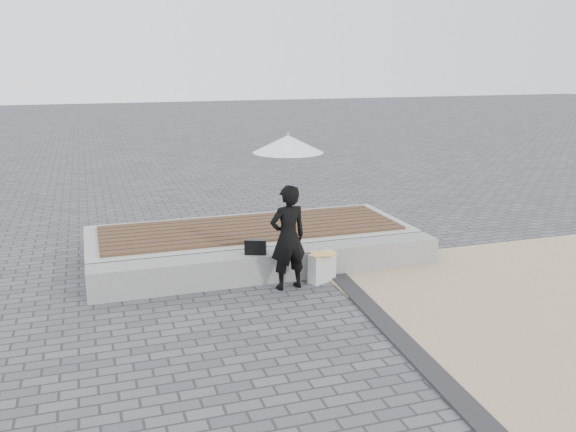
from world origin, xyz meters
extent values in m
plane|color=#545359|center=(0.00, 0.00, 0.00)|extent=(80.00, 80.00, 0.00)
cube|color=tan|center=(3.20, -0.50, 0.01)|extent=(5.00, 5.00, 0.02)
cube|color=#29292B|center=(0.75, -0.50, 0.02)|extent=(0.61, 5.20, 0.04)
cube|color=gray|center=(0.00, 1.60, 0.20)|extent=(5.00, 0.45, 0.40)
cube|color=#A9A8A3|center=(0.00, 2.80, 0.20)|extent=(5.00, 2.00, 0.40)
imported|color=black|center=(0.07, 1.16, 0.71)|extent=(0.56, 0.42, 1.41)
cylinder|color=silver|center=(0.07, 1.16, 1.38)|extent=(0.02, 0.02, 0.90)
cone|color=white|center=(0.07, 1.16, 1.94)|extent=(0.90, 0.90, 0.22)
sphere|color=silver|center=(0.07, 1.16, 2.07)|extent=(0.03, 0.03, 0.03)
cube|color=black|center=(-0.27, 1.52, 0.50)|extent=(0.31, 0.21, 0.21)
cube|color=silver|center=(0.60, 1.25, 0.21)|extent=(0.43, 0.31, 0.41)
cube|color=#D7593F|center=(0.60, 1.20, 0.42)|extent=(0.35, 0.27, 0.01)
camera|label=1|loc=(-2.37, -6.19, 2.97)|focal=38.24mm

